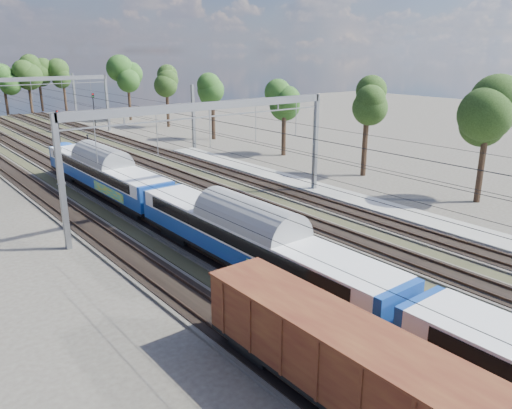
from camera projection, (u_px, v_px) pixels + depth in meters
track_bed at (131, 178)px, 51.45m from camera, size 21.00×130.00×0.34m
platform at (407, 215)px, 39.87m from camera, size 3.00×70.00×0.30m
catenary at (100, 110)px, 55.54m from camera, size 25.65×130.00×9.00m
tree_belt at (38, 77)px, 90.20m from camera, size 38.57×101.35×12.16m
emu_train at (255, 235)px, 28.40m from camera, size 3.08×65.10×4.50m
freight_boxcar at (342, 361)px, 17.84m from camera, size 2.72×13.13×3.39m
worker at (88, 140)px, 68.97m from camera, size 0.47×0.65×1.68m
signal_near at (58, 124)px, 67.27m from camera, size 0.33×0.30×5.07m
signal_far at (94, 107)px, 81.60m from camera, size 0.40×0.36×6.11m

